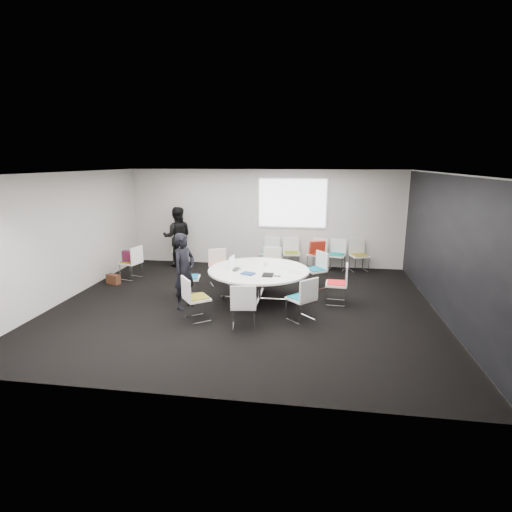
# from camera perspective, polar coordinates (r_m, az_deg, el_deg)

# --- Properties ---
(room_shell) EXTENTS (8.08, 7.08, 2.88)m
(room_shell) POSITION_cam_1_polar(r_m,az_deg,el_deg) (8.29, -1.13, 2.08)
(room_shell) COLOR black
(room_shell) RESTS_ON ground
(conference_table) EXTENTS (2.20, 2.20, 0.73)m
(conference_table) POSITION_cam_1_polar(r_m,az_deg,el_deg) (8.75, 0.38, -3.12)
(conference_table) COLOR silver
(conference_table) RESTS_ON ground
(projection_screen) EXTENTS (1.90, 0.03, 1.35)m
(projection_screen) POSITION_cam_1_polar(r_m,az_deg,el_deg) (11.55, 5.22, 7.51)
(projection_screen) COLOR white
(projection_screen) RESTS_ON room_shell
(chair_ring_a) EXTENTS (0.48, 0.49, 0.88)m
(chair_ring_a) POSITION_cam_1_polar(r_m,az_deg,el_deg) (8.86, 11.43, -4.97)
(chair_ring_a) COLOR silver
(chair_ring_a) RESTS_ON ground
(chair_ring_b) EXTENTS (0.63, 0.64, 0.88)m
(chair_ring_b) POSITION_cam_1_polar(r_m,az_deg,el_deg) (9.86, 8.43, -2.94)
(chair_ring_b) COLOR silver
(chair_ring_b) RESTS_ON ground
(chair_ring_c) EXTENTS (0.49, 0.48, 0.88)m
(chair_ring_c) POSITION_cam_1_polar(r_m,az_deg,el_deg) (10.19, 2.30, -2.26)
(chair_ring_c) COLOR silver
(chair_ring_c) RESTS_ON ground
(chair_ring_d) EXTENTS (0.61, 0.61, 0.88)m
(chair_ring_d) POSITION_cam_1_polar(r_m,az_deg,el_deg) (10.05, -5.25, -2.53)
(chair_ring_d) COLOR silver
(chair_ring_d) RESTS_ON ground
(chair_ring_e) EXTENTS (0.53, 0.54, 0.88)m
(chair_ring_e) POSITION_cam_1_polar(r_m,az_deg,el_deg) (9.25, -9.51, -4.09)
(chair_ring_e) COLOR silver
(chair_ring_e) RESTS_ON ground
(chair_ring_f) EXTENTS (0.64, 0.64, 0.88)m
(chair_ring_f) POSITION_cam_1_polar(r_m,az_deg,el_deg) (7.89, -8.52, -7.16)
(chair_ring_f) COLOR silver
(chair_ring_f) RESTS_ON ground
(chair_ring_g) EXTENTS (0.52, 0.51, 0.88)m
(chair_ring_g) POSITION_cam_1_polar(r_m,az_deg,el_deg) (7.45, -1.78, -8.29)
(chair_ring_g) COLOR silver
(chair_ring_g) RESTS_ON ground
(chair_ring_h) EXTENTS (0.64, 0.64, 0.88)m
(chair_ring_h) POSITION_cam_1_polar(r_m,az_deg,el_deg) (7.84, 6.49, -7.22)
(chair_ring_h) COLOR silver
(chair_ring_h) RESTS_ON ground
(chair_back_a) EXTENTS (0.55, 0.54, 0.88)m
(chair_back_a) POSITION_cam_1_polar(r_m,az_deg,el_deg) (11.58, 1.98, -0.34)
(chair_back_a) COLOR silver
(chair_back_a) RESTS_ON ground
(chair_back_b) EXTENTS (0.52, 0.51, 0.88)m
(chair_back_b) POSITION_cam_1_polar(r_m,az_deg,el_deg) (11.53, 5.05, -0.44)
(chair_back_b) COLOR silver
(chair_back_b) RESTS_ON ground
(chair_back_c) EXTENTS (0.60, 0.60, 0.88)m
(chair_back_c) POSITION_cam_1_polar(r_m,az_deg,el_deg) (11.51, 8.69, -0.57)
(chair_back_c) COLOR silver
(chair_back_c) RESTS_ON ground
(chair_back_d) EXTENTS (0.55, 0.54, 0.88)m
(chair_back_d) POSITION_cam_1_polar(r_m,az_deg,el_deg) (11.50, 11.40, -0.70)
(chair_back_d) COLOR silver
(chair_back_d) RESTS_ON ground
(chair_back_e) EXTENTS (0.57, 0.57, 0.88)m
(chair_back_e) POSITION_cam_1_polar(r_m,az_deg,el_deg) (11.58, 14.49, -0.77)
(chair_back_e) COLOR silver
(chair_back_e) RESTS_ON ground
(chair_spare_left) EXTENTS (0.55, 0.55, 0.88)m
(chair_spare_left) POSITION_cam_1_polar(r_m,az_deg,el_deg) (10.96, -17.33, -1.75)
(chair_spare_left) COLOR silver
(chair_spare_left) RESTS_ON ground
(chair_person_back) EXTENTS (0.58, 0.57, 0.88)m
(chair_person_back) POSITION_cam_1_polar(r_m,az_deg,el_deg) (12.15, -10.79, 0.08)
(chair_person_back) COLOR silver
(chair_person_back) RESTS_ON ground
(person_main) EXTENTS (0.57, 0.68, 1.59)m
(person_main) POSITION_cam_1_polar(r_m,az_deg,el_deg) (8.44, -10.20, -2.13)
(person_main) COLOR black
(person_main) RESTS_ON ground
(person_back) EXTENTS (1.00, 0.87, 1.75)m
(person_back) POSITION_cam_1_polar(r_m,az_deg,el_deg) (11.87, -11.16, 2.71)
(person_back) COLOR black
(person_back) RESTS_ON ground
(laptop) EXTENTS (0.22, 0.31, 0.02)m
(laptop) POSITION_cam_1_polar(r_m,az_deg,el_deg) (8.66, -2.61, -1.92)
(laptop) COLOR #333338
(laptop) RESTS_ON conference_table
(laptop_lid) EXTENTS (0.06, 0.30, 0.22)m
(laptop_lid) POSITION_cam_1_polar(r_m,az_deg,el_deg) (8.91, -3.46, -0.70)
(laptop_lid) COLOR silver
(laptop_lid) RESTS_ON conference_table
(notebook_black) EXTENTS (0.22, 0.30, 0.02)m
(notebook_black) POSITION_cam_1_polar(r_m,az_deg,el_deg) (8.24, 1.71, -2.72)
(notebook_black) COLOR black
(notebook_black) RESTS_ON conference_table
(tablet_folio) EXTENTS (0.32, 0.28, 0.03)m
(tablet_folio) POSITION_cam_1_polar(r_m,az_deg,el_deg) (8.33, -1.15, -2.51)
(tablet_folio) COLOR navy
(tablet_folio) RESTS_ON conference_table
(papers_right) EXTENTS (0.37, 0.35, 0.00)m
(papers_right) POSITION_cam_1_polar(r_m,az_deg,el_deg) (8.81, 3.35, -1.71)
(papers_right) COLOR white
(papers_right) RESTS_ON conference_table
(papers_front) EXTENTS (0.35, 0.29, 0.00)m
(papers_front) POSITION_cam_1_polar(r_m,az_deg,el_deg) (8.51, 5.48, -2.30)
(papers_front) COLOR silver
(papers_front) RESTS_ON conference_table
(cup) EXTENTS (0.08, 0.08, 0.09)m
(cup) POSITION_cam_1_polar(r_m,az_deg,el_deg) (9.00, 1.29, -1.08)
(cup) COLOR white
(cup) RESTS_ON conference_table
(phone) EXTENTS (0.15, 0.09, 0.01)m
(phone) POSITION_cam_1_polar(r_m,az_deg,el_deg) (8.19, 3.04, -2.88)
(phone) COLOR black
(phone) RESTS_ON conference_table
(maroon_bag) EXTENTS (0.41, 0.17, 0.28)m
(maroon_bag) POSITION_cam_1_polar(r_m,az_deg,el_deg) (10.89, -17.52, 0.01)
(maroon_bag) COLOR #561731
(maroon_bag) RESTS_ON chair_spare_left
(brown_bag) EXTENTS (0.39, 0.28, 0.24)m
(brown_bag) POSITION_cam_1_polar(r_m,az_deg,el_deg) (10.72, -19.71, -3.14)
(brown_bag) COLOR #442516
(brown_bag) RESTS_ON ground
(red_jacket) EXTENTS (0.47, 0.32, 0.36)m
(red_jacket) POSITION_cam_1_polar(r_m,az_deg,el_deg) (11.20, 8.73, 1.26)
(red_jacket) COLOR #B22515
(red_jacket) RESTS_ON chair_back_c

